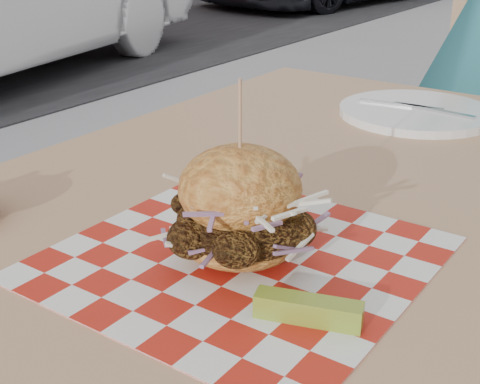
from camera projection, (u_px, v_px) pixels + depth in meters
The scene contains 5 objects.
patio_table at pixel (303, 237), 0.92m from camera, with size 0.80×1.20×0.75m.
paper_liner at pixel (240, 257), 0.70m from camera, with size 0.36×0.36×0.00m, color red.
sandwich at pixel (240, 211), 0.68m from camera, with size 0.17×0.17×0.19m.
pickle_spear at pixel (308, 310), 0.58m from camera, with size 0.10×0.02×0.02m, color olive.
place_setting at pixel (416, 112), 1.18m from camera, with size 0.27×0.27×0.02m.
Camera 1 is at (0.54, -1.06, 1.08)m, focal length 50.00 mm.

